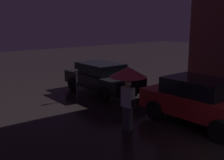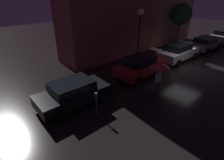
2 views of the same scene
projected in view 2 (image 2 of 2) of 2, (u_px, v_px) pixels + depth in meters
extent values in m
plane|color=black|center=(186.00, 67.00, 14.14)|extent=(60.00, 60.00, 0.00)
cube|color=brown|center=(109.00, 5.00, 14.89)|extent=(9.03, 3.00, 9.00)
cube|color=black|center=(76.00, 94.00, 9.34)|extent=(4.11, 1.74, 0.59)
cube|color=black|center=(72.00, 86.00, 9.00)|extent=(2.14, 1.53, 0.49)
cylinder|color=black|center=(87.00, 85.00, 10.80)|extent=(0.61, 0.22, 0.61)
cylinder|color=black|center=(104.00, 97.00, 9.63)|extent=(0.61, 0.22, 0.61)
cylinder|color=black|center=(47.00, 100.00, 9.32)|extent=(0.61, 0.22, 0.61)
cylinder|color=black|center=(62.00, 116.00, 8.15)|extent=(0.61, 0.22, 0.61)
cube|color=maroon|center=(141.00, 68.00, 12.43)|extent=(3.97, 1.85, 0.65)
cube|color=black|center=(140.00, 60.00, 12.08)|extent=(2.09, 1.58, 0.51)
cylinder|color=black|center=(142.00, 64.00, 13.86)|extent=(0.66, 0.22, 0.66)
cylinder|color=black|center=(160.00, 71.00, 12.71)|extent=(0.66, 0.22, 0.66)
cylinder|color=black|center=(120.00, 73.00, 12.45)|extent=(0.66, 0.22, 0.66)
cylinder|color=black|center=(138.00, 81.00, 11.30)|extent=(0.66, 0.22, 0.66)
cube|color=silver|center=(178.00, 53.00, 15.35)|extent=(4.35, 1.72, 0.70)
cube|color=black|center=(178.00, 47.00, 14.97)|extent=(2.26, 1.51, 0.53)
cylinder|color=black|center=(177.00, 52.00, 16.87)|extent=(0.61, 0.22, 0.61)
cylinder|color=black|center=(194.00, 56.00, 15.72)|extent=(0.61, 0.22, 0.61)
cylinder|color=black|center=(161.00, 58.00, 15.30)|extent=(0.61, 0.22, 0.61)
cylinder|color=black|center=(178.00, 63.00, 14.15)|extent=(0.61, 0.22, 0.61)
cube|color=slate|center=(205.00, 44.00, 18.19)|extent=(4.38, 1.74, 0.62)
cube|color=black|center=(206.00, 39.00, 17.86)|extent=(2.28, 1.53, 0.41)
cylinder|color=black|center=(202.00, 43.00, 19.71)|extent=(0.61, 0.22, 0.61)
cylinder|color=black|center=(218.00, 46.00, 18.54)|extent=(0.61, 0.22, 0.61)
cylinder|color=black|center=(190.00, 47.00, 18.13)|extent=(0.61, 0.22, 0.61)
cylinder|color=black|center=(207.00, 51.00, 16.95)|extent=(0.61, 0.22, 0.61)
cube|color=#B7B7BF|center=(223.00, 37.00, 21.19)|extent=(4.14, 1.82, 0.61)
cube|color=black|center=(224.00, 32.00, 20.85)|extent=(2.16, 1.59, 0.46)
cylinder|color=black|center=(219.00, 36.00, 22.67)|extent=(0.61, 0.22, 0.61)
cylinder|color=black|center=(211.00, 39.00, 21.18)|extent=(0.61, 0.22, 0.61)
cube|color=#383842|center=(157.00, 87.00, 10.42)|extent=(0.31, 0.23, 0.75)
cube|color=#B2B7C6|center=(158.00, 77.00, 10.11)|extent=(0.43, 0.25, 0.63)
sphere|color=tan|center=(159.00, 71.00, 9.92)|extent=(0.20, 0.20, 0.20)
cylinder|color=black|center=(159.00, 73.00, 10.00)|extent=(0.02, 0.02, 0.74)
cone|color=#B2333D|center=(160.00, 65.00, 9.76)|extent=(1.13, 1.13, 0.31)
cube|color=black|center=(160.00, 78.00, 10.31)|extent=(0.17, 0.13, 0.22)
cylinder|color=#4C5154|center=(97.00, 106.00, 8.45)|extent=(0.06, 0.06, 1.06)
cube|color=#4C5154|center=(96.00, 95.00, 8.16)|extent=(0.12, 0.10, 0.22)
cylinder|color=black|center=(139.00, 39.00, 14.90)|extent=(0.14, 0.14, 3.80)
sphere|color=#F9EAB7|center=(141.00, 12.00, 13.93)|extent=(0.49, 0.49, 0.49)
cylinder|color=#473323|center=(177.00, 36.00, 18.59)|extent=(0.20, 0.20, 2.57)
sphere|color=#193D1E|center=(181.00, 14.00, 17.60)|extent=(2.10, 2.10, 2.10)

